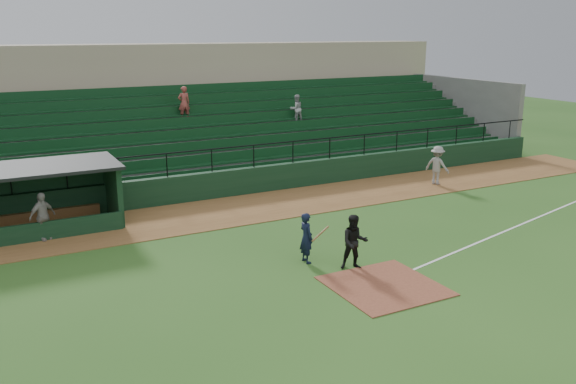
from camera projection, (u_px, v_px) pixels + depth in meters
name	position (u px, v px, depth m)	size (l,w,h in m)	color
ground	(365.00, 274.00, 18.28)	(90.00, 90.00, 0.00)	#2C581C
warning_track	(255.00, 207.00, 25.11)	(40.00, 4.00, 0.03)	brown
home_plate_dirt	(385.00, 286.00, 17.42)	(3.00, 3.00, 0.03)	brown
foul_line	(520.00, 225.00, 22.90)	(18.00, 0.09, 0.01)	white
stadium_structure	(187.00, 126.00, 31.74)	(38.00, 13.08, 6.40)	#10311A
batter_at_plate	(306.00, 238.00, 19.04)	(0.99, 0.67, 1.64)	black
umpire	(354.00, 242.00, 18.50)	(0.84, 0.66, 1.74)	black
runner	(437.00, 165.00, 28.63)	(1.19, 0.68, 1.84)	gray
dugout_player_a	(42.00, 216.00, 21.00)	(1.00, 0.42, 1.71)	#9D9892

